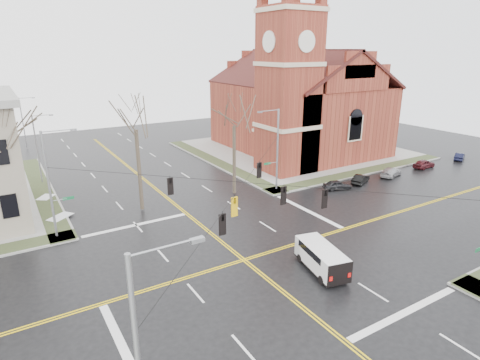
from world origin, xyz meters
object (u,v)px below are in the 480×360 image
streetlight_north_b (24,121)px  tree_nw_near (135,124)px  parked_car_e (460,156)px  parked_car_a (337,185)px  signal_pole_nw (51,182)px  parked_car_b (361,179)px  church (297,96)px  streetlight_north_a (38,146)px  parked_car_c (391,172)px  parked_car_d (424,164)px  signal_pole_ne (276,148)px  tree_ne (234,121)px  cargo_van (320,256)px  tree_nw_far (3,140)px

streetlight_north_b → tree_nw_near: size_ratio=0.67×
parked_car_e → tree_nw_near: 46.03m
parked_car_a → signal_pole_nw: bearing=102.2°
signal_pole_nw → parked_car_b: signal_pole_nw is taller
church → parked_car_e: (16.86, -16.60, -7.91)m
church → signal_pole_nw: size_ratio=3.06×
church → streetlight_north_a: 35.78m
streetlight_north_b → parked_car_c: (37.45, -39.80, -3.91)m
parked_car_d → church: bearing=24.7°
parked_car_b → parked_car_e: 20.20m
church → parked_car_b: church is taller
church → tree_nw_near: bearing=-158.3°
signal_pole_ne → parked_car_b: size_ratio=2.70×
signal_pole_nw → parked_car_d: signal_pole_nw is taller
parked_car_e → tree_ne: bearing=58.0°
streetlight_north_a → parked_car_d: (44.23, -19.71, -3.87)m
cargo_van → parked_car_c: bearing=40.3°
parked_car_e → cargo_van: bearing=83.5°
church → parked_car_a: (-7.27, -16.75, -7.89)m
parked_car_d → tree_nw_near: (-36.95, 5.31, 7.99)m
signal_pole_ne → parked_car_e: 30.81m
signal_pole_nw → streetlight_north_a: size_ratio=1.12×
tree_nw_near → parked_car_d: bearing=-8.2°
cargo_van → parked_car_b: cargo_van is taller
church → streetlight_north_a: bearing=174.8°
streetlight_north_b → parked_car_a: streetlight_north_b is taller
cargo_van → tree_nw_near: 20.47m
streetlight_north_b → tree_nw_far: tree_nw_far is taller
parked_car_b → tree_nw_far: bearing=58.2°
signal_pole_ne → tree_ne: (-4.54, 1.36, 3.10)m
streetlight_north_a → signal_pole_ne: bearing=-36.9°
tree_ne → signal_pole_ne: bearing=-16.7°
parked_car_e → parked_car_a: bearing=66.0°
signal_pole_nw → parked_car_c: 38.51m
parked_car_d → tree_nw_far: 48.56m
parked_car_a → tree_ne: (-10.71, 4.82, 7.50)m
signal_pole_nw → parked_car_d: 45.22m
church → tree_nw_near: size_ratio=2.32×
parked_car_a → parked_car_e: parked_car_a is taller
streetlight_north_a → cargo_van: streetlight_north_a is taller
signal_pole_nw → streetlight_north_b: signal_pole_nw is taller
signal_pole_nw → parked_car_c: bearing=-4.9°
signal_pole_ne → tree_nw_near: (-14.69, 2.10, 3.64)m
streetlight_north_b → cargo_van: (14.61, -51.98, -3.38)m
streetlight_north_a → tree_nw_near: 16.66m
parked_car_c → signal_pole_ne: bearing=61.6°
parked_car_d → parked_car_e: 8.05m
streetlight_north_b → tree_nw_near: 35.41m
cargo_van → parked_car_c: size_ratio=1.33×
signal_pole_nw → parked_car_b: size_ratio=2.70×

